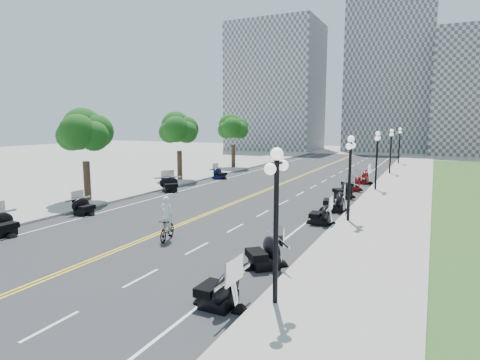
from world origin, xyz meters
The scene contains 48 objects.
ground centered at (0.00, 0.00, 0.00)m, with size 160.00×160.00×0.00m, color gray.
road centered at (0.00, 10.00, 0.00)m, with size 16.00×90.00×0.01m, color #333335.
centerline_yellow_a centered at (-0.12, 10.00, 0.01)m, with size 0.12×90.00×0.00m, color yellow.
centerline_yellow_b centered at (0.12, 10.00, 0.01)m, with size 0.12×90.00×0.00m, color yellow.
edge_line_north centered at (6.40, 10.00, 0.01)m, with size 0.12×90.00×0.00m, color white.
edge_line_south centered at (-6.40, 10.00, 0.01)m, with size 0.12×90.00×0.00m, color white.
lane_dash_3 centered at (3.20, -12.00, 0.01)m, with size 0.12×2.00×0.00m, color white.
lane_dash_4 centered at (3.20, -8.00, 0.01)m, with size 0.12×2.00×0.00m, color white.
lane_dash_5 centered at (3.20, -4.00, 0.01)m, with size 0.12×2.00×0.00m, color white.
lane_dash_6 centered at (3.20, 0.00, 0.01)m, with size 0.12×2.00×0.00m, color white.
lane_dash_7 centered at (3.20, 4.00, 0.01)m, with size 0.12×2.00×0.00m, color white.
lane_dash_8 centered at (3.20, 8.00, 0.01)m, with size 0.12×2.00×0.00m, color white.
lane_dash_9 centered at (3.20, 12.00, 0.01)m, with size 0.12×2.00×0.00m, color white.
lane_dash_10 centered at (3.20, 16.00, 0.01)m, with size 0.12×2.00×0.00m, color white.
lane_dash_11 centered at (3.20, 20.00, 0.01)m, with size 0.12×2.00×0.00m, color white.
lane_dash_12 centered at (3.20, 24.00, 0.01)m, with size 0.12×2.00×0.00m, color white.
lane_dash_13 centered at (3.20, 28.00, 0.01)m, with size 0.12×2.00×0.00m, color white.
lane_dash_14 centered at (3.20, 32.00, 0.01)m, with size 0.12×2.00×0.00m, color white.
lane_dash_15 centered at (3.20, 36.00, 0.01)m, with size 0.12×2.00×0.00m, color white.
lane_dash_16 centered at (3.20, 40.00, 0.01)m, with size 0.12×2.00×0.00m, color white.
lane_dash_17 centered at (3.20, 44.00, 0.01)m, with size 0.12×2.00×0.00m, color white.
lane_dash_18 centered at (3.20, 48.00, 0.01)m, with size 0.12×2.00×0.00m, color white.
lane_dash_19 centered at (3.20, 52.00, 0.01)m, with size 0.12×2.00×0.00m, color white.
sidewalk_north centered at (10.50, 10.00, 0.07)m, with size 5.00×90.00×0.15m, color #9E9991.
sidewalk_south centered at (-10.50, 10.00, 0.07)m, with size 5.00×90.00×0.15m, color #9E9991.
distant_block_a centered at (-18.00, 62.00, 13.00)m, with size 18.00×14.00×26.00m, color gray.
distant_block_b centered at (4.00, 68.00, 15.00)m, with size 16.00×12.00×30.00m, color gray.
street_lamp_1 centered at (8.60, -8.00, 2.60)m, with size 0.50×1.20×4.90m, color black, non-canonical shape.
street_lamp_2 centered at (8.60, 4.00, 2.60)m, with size 0.50×1.20×4.90m, color black, non-canonical shape.
street_lamp_3 centered at (8.60, 16.00, 2.60)m, with size 0.50×1.20×4.90m, color black, non-canonical shape.
street_lamp_4 centered at (8.60, 28.00, 2.60)m, with size 0.50×1.20×4.90m, color black, non-canonical shape.
street_lamp_5 centered at (8.60, 40.00, 2.60)m, with size 0.50×1.20×4.90m, color black, non-canonical shape.
tree_2 centered at (-10.00, 2.00, 4.75)m, with size 4.80×4.80×9.20m, color #235619, non-canonical shape.
tree_3 centered at (-10.00, 14.00, 4.75)m, with size 4.80×4.80×9.20m, color #235619, non-canonical shape.
tree_4 centered at (-10.00, 26.00, 4.75)m, with size 4.80×4.80×9.20m, color #235619, non-canonical shape.
motorcycle_n_3 centered at (6.99, -8.81, 0.69)m, with size 1.98×1.98×1.39m, color black, non-canonical shape.
motorcycle_n_4 centered at (6.97, -4.95, 0.73)m, with size 2.07×2.07×1.45m, color black, non-canonical shape.
motorcycle_n_6 centered at (7.26, 2.92, 0.67)m, with size 1.91×1.91×1.34m, color black, non-canonical shape.
motorcycle_n_7 centered at (7.21, 6.66, 0.78)m, with size 2.22×2.22×1.55m, color black, non-canonical shape.
motorcycle_n_8 centered at (6.79, 11.55, 0.73)m, with size 2.08×2.08×1.45m, color black, non-canonical shape.
motorcycle_n_9 centered at (6.70, 15.25, 0.75)m, with size 2.13×2.13×1.49m, color #590A0C, non-canonical shape.
motorcycle_n_10 centered at (6.86, 19.95, 0.77)m, with size 2.21×2.21×1.55m, color #590A0C, non-canonical shape.
motorcycle_s_4 centered at (-6.96, -6.61, 0.70)m, with size 2.01×2.01×1.40m, color black, non-canonical shape.
motorcycle_s_5 centered at (-6.93, -1.26, 0.62)m, with size 1.77×1.77×1.24m, color black, non-canonical shape.
motorcycle_s_7 centered at (-7.08, 8.20, 0.71)m, with size 2.04×2.04×1.43m, color black, non-canonical shape.
motorcycle_s_9 centered at (-6.93, 16.75, 0.65)m, with size 1.87×1.87×1.31m, color black, non-canonical shape.
bicycle centered at (1.17, -3.53, 0.56)m, with size 0.52×1.85×1.11m, color #A51414.
cyclist_rider centered at (1.17, -3.53, 2.06)m, with size 0.69×0.45×1.89m, color silver.
Camera 1 is at (12.86, -19.40, 5.86)m, focal length 30.00 mm.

